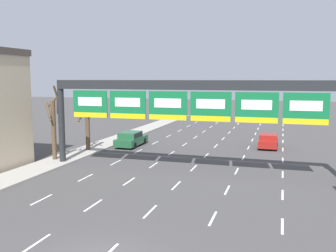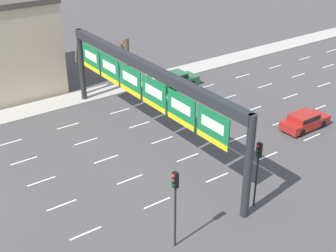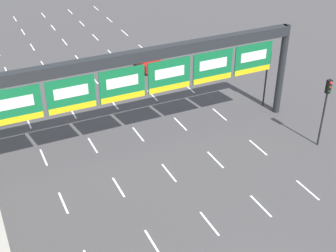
{
  "view_description": "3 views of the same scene",
  "coord_description": "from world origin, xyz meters",
  "px_view_note": "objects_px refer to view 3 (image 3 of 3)",
  "views": [
    {
      "loc": [
        6.39,
        -11.67,
        6.89
      ],
      "look_at": [
        -1.49,
        14.05,
        3.47
      ],
      "focal_mm": 40.0,
      "sensor_mm": 36.0,
      "label": 1
    },
    {
      "loc": [
        26.59,
        -2.48,
        17.75
      ],
      "look_at": [
        2.51,
        14.78,
        2.65
      ],
      "focal_mm": 50.0,
      "sensor_mm": 36.0,
      "label": 2
    },
    {
      "loc": [
        -10.02,
        -9.96,
        17.18
      ],
      "look_at": [
        -0.42,
        10.26,
        3.87
      ],
      "focal_mm": 50.0,
      "sensor_mm": 36.0,
      "label": 3
    }
  ],
  "objects_px": {
    "traffic_light_near_gantry": "(326,100)",
    "traffic_light_mid_block": "(267,68)",
    "car_red": "(146,59)",
    "sign_gantry": "(144,70)"
  },
  "relations": [
    {
      "from": "traffic_light_mid_block",
      "to": "sign_gantry",
      "type": "bearing_deg",
      "value": -173.24
    },
    {
      "from": "car_red",
      "to": "traffic_light_mid_block",
      "type": "xyz_separation_m",
      "value": [
        5.16,
        -10.92,
        2.46
      ]
    },
    {
      "from": "traffic_light_near_gantry",
      "to": "traffic_light_mid_block",
      "type": "distance_m",
      "value": 6.18
    },
    {
      "from": "sign_gantry",
      "to": "traffic_light_mid_block",
      "type": "xyz_separation_m",
      "value": [
        10.34,
        1.23,
        -2.25
      ]
    },
    {
      "from": "sign_gantry",
      "to": "traffic_light_mid_block",
      "type": "bearing_deg",
      "value": 6.76
    },
    {
      "from": "sign_gantry",
      "to": "traffic_light_near_gantry",
      "type": "distance_m",
      "value": 11.71
    },
    {
      "from": "traffic_light_near_gantry",
      "to": "sign_gantry",
      "type": "bearing_deg",
      "value": 154.56
    },
    {
      "from": "car_red",
      "to": "traffic_light_near_gantry",
      "type": "relative_size",
      "value": 0.9
    },
    {
      "from": "traffic_light_near_gantry",
      "to": "traffic_light_mid_block",
      "type": "height_order",
      "value": "traffic_light_near_gantry"
    },
    {
      "from": "sign_gantry",
      "to": "traffic_light_near_gantry",
      "type": "relative_size",
      "value": 4.57
    }
  ]
}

